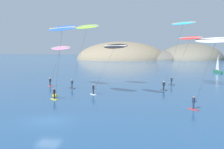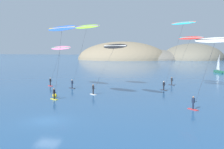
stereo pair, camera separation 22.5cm
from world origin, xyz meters
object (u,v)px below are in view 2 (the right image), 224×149
(sailboat_near, at_px, (219,71))
(kitesurfer_pink, at_px, (60,50))
(kitesurfer_blue, at_px, (61,32))
(kitesurfer_lime, at_px, (86,31))
(marker_buoy, at_px, (55,96))
(kitesurfer_white, at_px, (214,46))
(kitesurfer_black, at_px, (113,50))
(kitesurfer_red, at_px, (189,42))
(kitesurfer_cyan, at_px, (182,29))

(sailboat_near, xyz_separation_m, kitesurfer_pink, (-35.00, -42.81, 6.70))
(kitesurfer_blue, bearing_deg, kitesurfer_lime, 90.12)
(marker_buoy, bearing_deg, sailboat_near, 59.49)
(kitesurfer_white, bearing_deg, kitesurfer_pink, 148.66)
(kitesurfer_lime, distance_m, kitesurfer_white, 24.95)
(kitesurfer_white, bearing_deg, sailboat_near, 81.49)
(kitesurfer_black, relative_size, kitesurfer_pink, 1.02)
(kitesurfer_lime, distance_m, kitesurfer_black, 11.08)
(kitesurfer_red, distance_m, kitesurfer_white, 22.34)
(kitesurfer_cyan, bearing_deg, kitesurfer_black, -138.08)
(kitesurfer_cyan, relative_size, marker_buoy, 17.63)
(kitesurfer_blue, bearing_deg, kitesurfer_cyan, 35.80)
(kitesurfer_black, bearing_deg, marker_buoy, -175.25)
(kitesurfer_pink, relative_size, kitesurfer_white, 0.91)
(kitesurfer_lime, bearing_deg, sailboat_near, 56.85)
(kitesurfer_lime, distance_m, kitesurfer_red, 20.15)
(marker_buoy, bearing_deg, kitesurfer_blue, -45.64)
(sailboat_near, xyz_separation_m, marker_buoy, (-31.41, -53.31, -0.29))
(kitesurfer_cyan, bearing_deg, kitesurfer_red, 77.86)
(kitesurfer_red, xyz_separation_m, kitesurfer_blue, (-18.35, -19.16, 1.01))
(kitesurfer_white, relative_size, marker_buoy, 12.94)
(sailboat_near, distance_m, kitesurfer_white, 59.87)
(kitesurfer_lime, xyz_separation_m, kitesurfer_pink, (-5.89, 1.76, -3.55))
(kitesurfer_pink, relative_size, kitesurfer_red, 0.82)
(kitesurfer_red, xyz_separation_m, kitesurfer_cyan, (-1.51, -7.01, 2.08))
(kitesurfer_black, distance_m, kitesurfer_pink, 16.03)
(sailboat_near, relative_size, kitesurfer_blue, 0.54)
(kitesurfer_red, distance_m, kitesurfer_cyan, 7.47)
(kitesurfer_pink, bearing_deg, kitesurfer_white, -31.34)
(kitesurfer_black, bearing_deg, sailboat_near, 67.03)
(kitesurfer_black, height_order, kitesurfer_cyan, kitesurfer_cyan)
(kitesurfer_red, height_order, kitesurfer_blue, kitesurfer_blue)
(sailboat_near, height_order, kitesurfer_pink, kitesurfer_pink)
(sailboat_near, height_order, kitesurfer_white, kitesurfer_white)
(sailboat_near, bearing_deg, kitesurfer_white, -98.51)
(kitesurfer_white, bearing_deg, kitesurfer_cyan, 102.74)
(sailboat_near, height_order, kitesurfer_blue, kitesurfer_blue)
(marker_buoy, bearing_deg, kitesurfer_lime, 75.22)
(kitesurfer_lime, xyz_separation_m, kitesurfer_red, (18.38, 8.04, -1.94))
(kitesurfer_lime, relative_size, kitesurfer_blue, 1.09)
(kitesurfer_black, distance_m, kitesurfer_blue, 7.94)
(kitesurfer_red, distance_m, kitesurfer_blue, 26.55)
(marker_buoy, bearing_deg, kitesurfer_white, -13.57)
(kitesurfer_black, relative_size, kitesurfer_white, 0.93)
(kitesurfer_black, height_order, kitesurfer_blue, kitesurfer_blue)
(kitesurfer_white, bearing_deg, kitesurfer_black, 155.23)
(kitesurfer_red, xyz_separation_m, kitesurfer_white, (1.94, -22.24, -0.95))
(kitesurfer_white, height_order, kitesurfer_cyan, kitesurfer_cyan)
(kitesurfer_red, height_order, kitesurfer_white, kitesurfer_red)
(kitesurfer_black, bearing_deg, kitesurfer_lime, 130.59)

